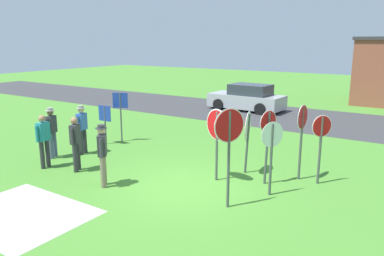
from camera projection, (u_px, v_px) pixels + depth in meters
ground_plane at (183, 186)px, 10.41m from camera, size 80.00×80.00×0.00m
street_asphalt at (305, 119)px, 19.42m from camera, size 60.00×6.40×0.01m
concrete_path at (21, 214)px, 8.74m from camera, size 3.20×2.40×0.01m
parked_car_on_street at (247, 98)px, 21.81m from camera, size 4.36×2.14×1.51m
stop_sign_center_cluster at (321, 139)px, 10.31m from camera, size 0.40×0.49×1.96m
stop_sign_nearest at (272, 146)px, 9.53m from camera, size 0.36×0.56×1.95m
stop_sign_rear_right at (217, 132)px, 10.55m from camera, size 0.84×0.31×2.08m
stop_sign_rear_left at (268, 135)px, 10.27m from camera, size 0.24×0.60×2.10m
stop_sign_tallest at (229, 140)px, 8.73m from camera, size 0.40×0.73×2.43m
stop_sign_leaning_left at (302, 129)px, 10.61m from camera, size 0.07×0.71×2.19m
stop_sign_leaning_right at (248, 132)px, 11.19m from camera, size 0.28×0.89×1.90m
person_with_sunhat at (44, 138)px, 11.74m from camera, size 0.27×0.57×1.69m
person_in_dark_shirt at (102, 152)px, 10.20m from camera, size 0.40×0.46×1.74m
person_on_left at (76, 141)px, 11.43m from camera, size 0.37×0.51×1.69m
person_in_blue at (82, 127)px, 13.20m from camera, size 0.31×0.56×1.74m
person_holding_notes at (52, 130)px, 12.75m from camera, size 0.34×0.54×1.74m
info_panel_leftmost at (121, 108)px, 14.78m from camera, size 0.54×0.31×1.95m
info_panel_middle at (105, 118)px, 14.45m from camera, size 0.60×0.06×1.52m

